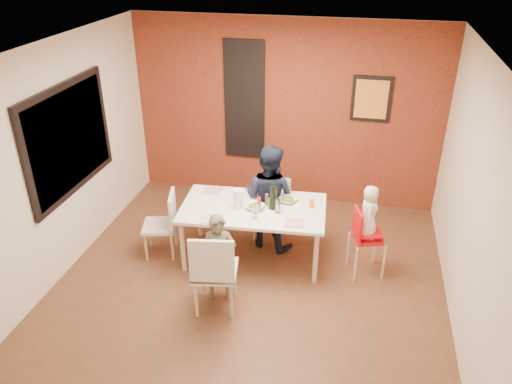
% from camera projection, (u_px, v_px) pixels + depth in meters
% --- Properties ---
extents(ground, '(4.50, 4.50, 0.00)m').
position_uv_depth(ground, '(251.00, 281.00, 5.95)').
color(ground, brown).
rests_on(ground, ground).
extents(ceiling, '(4.50, 4.50, 0.02)m').
position_uv_depth(ceiling, '(249.00, 52.00, 4.69)').
color(ceiling, silver).
rests_on(ceiling, wall_back).
extents(wall_back, '(4.50, 0.02, 2.70)m').
position_uv_depth(wall_back, '(285.00, 113.00, 7.26)').
color(wall_back, beige).
rests_on(wall_back, ground).
extents(wall_front, '(4.50, 0.02, 2.70)m').
position_uv_depth(wall_front, '(174.00, 324.00, 3.38)').
color(wall_front, beige).
rests_on(wall_front, ground).
extents(wall_left, '(0.02, 4.50, 2.70)m').
position_uv_depth(wall_left, '(60.00, 161.00, 5.75)').
color(wall_left, beige).
rests_on(wall_left, ground).
extents(wall_right, '(0.02, 4.50, 2.70)m').
position_uv_depth(wall_right, '(473.00, 202.00, 4.89)').
color(wall_right, beige).
rests_on(wall_right, ground).
extents(brick_accent_wall, '(4.50, 0.02, 2.70)m').
position_uv_depth(brick_accent_wall, '(285.00, 113.00, 7.24)').
color(brick_accent_wall, maroon).
rests_on(brick_accent_wall, ground).
extents(picture_window_frame, '(0.05, 1.70, 1.30)m').
position_uv_depth(picture_window_frame, '(69.00, 139.00, 5.83)').
color(picture_window_frame, black).
rests_on(picture_window_frame, wall_left).
extents(picture_window_pane, '(0.02, 1.55, 1.15)m').
position_uv_depth(picture_window_pane, '(70.00, 139.00, 5.82)').
color(picture_window_pane, black).
rests_on(picture_window_pane, wall_left).
extents(glassblock_strip, '(0.55, 0.03, 1.70)m').
position_uv_depth(glassblock_strip, '(244.00, 101.00, 7.28)').
color(glassblock_strip, silver).
rests_on(glassblock_strip, wall_back).
extents(glassblock_surround, '(0.60, 0.03, 1.76)m').
position_uv_depth(glassblock_surround, '(244.00, 101.00, 7.27)').
color(glassblock_surround, black).
rests_on(glassblock_surround, wall_back).
extents(art_print_frame, '(0.54, 0.03, 0.64)m').
position_uv_depth(art_print_frame, '(371.00, 99.00, 6.85)').
color(art_print_frame, black).
rests_on(art_print_frame, wall_back).
extents(art_print_canvas, '(0.44, 0.01, 0.54)m').
position_uv_depth(art_print_canvas, '(371.00, 99.00, 6.84)').
color(art_print_canvas, gold).
rests_on(art_print_canvas, wall_back).
extents(dining_table, '(1.81, 1.10, 0.73)m').
position_uv_depth(dining_table, '(253.00, 212.00, 6.09)').
color(dining_table, white).
rests_on(dining_table, ground).
extents(chair_near, '(0.53, 0.53, 1.00)m').
position_uv_depth(chair_near, '(214.00, 269.00, 5.23)').
color(chair_near, silver).
rests_on(chair_near, ground).
extents(chair_far, '(0.47, 0.47, 0.84)m').
position_uv_depth(chair_far, '(273.00, 204.00, 6.64)').
color(chair_far, white).
rests_on(chair_far, ground).
extents(chair_left, '(0.49, 0.49, 0.86)m').
position_uv_depth(chair_left, '(165.00, 221.00, 6.25)').
color(chair_left, silver).
rests_on(chair_left, ground).
extents(high_chair, '(0.46, 0.46, 0.87)m').
position_uv_depth(high_chair, '(365.00, 236.00, 5.88)').
color(high_chair, red).
rests_on(high_chair, ground).
extents(child_near, '(0.44, 0.34, 1.06)m').
position_uv_depth(child_near, '(219.00, 258.00, 5.46)').
color(child_near, brown).
rests_on(child_near, ground).
extents(child_far, '(0.81, 0.70, 1.41)m').
position_uv_depth(child_far, '(269.00, 197.00, 6.34)').
color(child_far, black).
rests_on(child_far, ground).
extents(toddler, '(0.22, 0.33, 0.66)m').
position_uv_depth(toddler, '(369.00, 212.00, 5.73)').
color(toddler, white).
rests_on(toddler, high_chair).
extents(plate_near_left, '(0.25, 0.25, 0.01)m').
position_uv_depth(plate_near_left, '(211.00, 219.00, 5.79)').
color(plate_near_left, white).
rests_on(plate_near_left, dining_table).
extents(plate_far_mid, '(0.25, 0.25, 0.01)m').
position_uv_depth(plate_far_mid, '(262.00, 194.00, 6.35)').
color(plate_far_mid, white).
rests_on(plate_far_mid, dining_table).
extents(plate_near_right, '(0.24, 0.24, 0.01)m').
position_uv_depth(plate_near_right, '(294.00, 223.00, 5.73)').
color(plate_near_right, white).
rests_on(plate_near_right, dining_table).
extents(plate_far_left, '(0.24, 0.24, 0.01)m').
position_uv_depth(plate_far_left, '(213.00, 190.00, 6.44)').
color(plate_far_left, white).
rests_on(plate_far_left, dining_table).
extents(salad_bowl_a, '(0.27, 0.27, 0.05)m').
position_uv_depth(salad_bowl_a, '(255.00, 207.00, 6.01)').
color(salad_bowl_a, white).
rests_on(salad_bowl_a, dining_table).
extents(salad_bowl_b, '(0.28, 0.28, 0.05)m').
position_uv_depth(salad_bowl_b, '(288.00, 200.00, 6.16)').
color(salad_bowl_b, white).
rests_on(salad_bowl_b, dining_table).
extents(wine_bottle, '(0.08, 0.08, 0.31)m').
position_uv_depth(wine_bottle, '(273.00, 198.00, 5.95)').
color(wine_bottle, black).
rests_on(wine_bottle, dining_table).
extents(wine_glass_a, '(0.07, 0.07, 0.19)m').
position_uv_depth(wine_glass_a, '(255.00, 211.00, 5.79)').
color(wine_glass_a, white).
rests_on(wine_glass_a, dining_table).
extents(wine_glass_b, '(0.06, 0.06, 0.18)m').
position_uv_depth(wine_glass_b, '(278.00, 206.00, 5.91)').
color(wine_glass_b, silver).
rests_on(wine_glass_b, dining_table).
extents(paper_towel_roll, '(0.11, 0.11, 0.25)m').
position_uv_depth(paper_towel_roll, '(238.00, 199.00, 5.98)').
color(paper_towel_roll, white).
rests_on(paper_towel_roll, dining_table).
extents(condiment_red, '(0.04, 0.04, 0.15)m').
position_uv_depth(condiment_red, '(259.00, 203.00, 6.00)').
color(condiment_red, red).
rests_on(condiment_red, dining_table).
extents(condiment_green, '(0.03, 0.03, 0.14)m').
position_uv_depth(condiment_green, '(269.00, 204.00, 6.00)').
color(condiment_green, '#3C7A28').
rests_on(condiment_green, dining_table).
extents(condiment_brown, '(0.04, 0.04, 0.15)m').
position_uv_depth(condiment_brown, '(267.00, 200.00, 6.07)').
color(condiment_brown, brown).
rests_on(condiment_brown, dining_table).
extents(sippy_cup, '(0.06, 0.06, 0.10)m').
position_uv_depth(sippy_cup, '(311.00, 204.00, 6.03)').
color(sippy_cup, orange).
rests_on(sippy_cup, dining_table).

